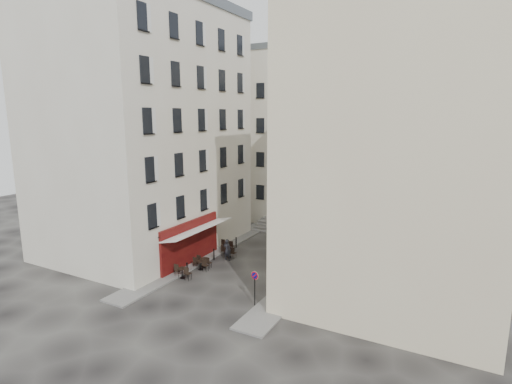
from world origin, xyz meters
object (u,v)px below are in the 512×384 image
Objects in this scene: no_parking_sign at (255,282)px; bistro_table_a at (183,272)px; bistro_table_b at (201,264)px; pedestrian at (227,250)px.

bistro_table_a is (-6.56, 1.32, -1.11)m from no_parking_sign.
bistro_table_b is (-6.38, 3.25, -1.15)m from no_parking_sign.
no_parking_sign reaches higher than pedestrian.
bistro_table_a is at bearing 178.51° from no_parking_sign.
pedestrian is at bearing 143.88° from no_parking_sign.
bistro_table_a is 1.08× the size of bistro_table_b.
no_parking_sign is 1.76× the size of bistro_table_b.
bistro_table_b is at bearing 162.93° from no_parking_sign.
bistro_table_b is at bearing 73.54° from pedestrian.
no_parking_sign reaches higher than bistro_table_b.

